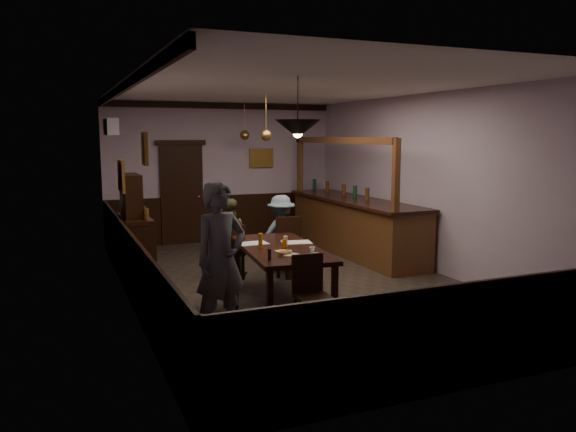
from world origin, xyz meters
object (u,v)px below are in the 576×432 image
person_seated_left (228,237)px  person_seated_right (281,234)px  coffee_cup (312,250)px  sideboard (135,236)px  pendant_brass_far (245,135)px  chair_far_left (232,250)px  chair_far_right (286,243)px  pendant_brass_mid (266,135)px  dining_table (280,252)px  person_standing (221,260)px  soda_can (284,243)px  chair_side (216,269)px  bar_counter (354,224)px  chair_near (310,289)px  pendant_iron (298,129)px

person_seated_left → person_seated_right: size_ratio=0.98×
coffee_cup → sideboard: sideboard is taller
coffee_cup → pendant_brass_far: (0.58, 4.55, 1.50)m
chair_far_left → person_seated_left: size_ratio=0.70×
chair_far_right → pendant_brass_mid: (0.03, 0.98, 1.75)m
dining_table → person_standing: size_ratio=1.28×
chair_far_left → soda_can: (0.34, -1.39, 0.32)m
person_seated_right → chair_side: bearing=43.5°
dining_table → bar_counter: 3.44m
pendant_brass_far → chair_side: bearing=-113.3°
chair_far_right → pendant_brass_far: bearing=-92.9°
dining_table → sideboard: 2.74m
chair_near → pendant_brass_far: size_ratio=1.12×
chair_side → pendant_brass_far: 4.78m
person_standing → chair_far_right: bearing=34.9°
chair_side → person_seated_left: bearing=-5.1°
chair_far_right → dining_table: bearing=65.9°
chair_side → soda_can: (0.98, 0.01, 0.26)m
pendant_brass_far → person_seated_right: bearing=-94.6°
person_seated_left → pendant_brass_mid: 1.98m
chair_far_left → sideboard: size_ratio=0.53×
dining_table → soda_can: bearing=-65.7°
person_seated_right → sideboard: 2.40m
dining_table → sideboard: size_ratio=1.37×
soda_can → chair_side: bearing=-179.1°
dining_table → person_seated_left: 1.61m
person_standing → person_seated_left: bearing=53.7°
chair_far_right → coffee_cup: bearing=80.3°
soda_can → pendant_iron: pendant_iron is taller
soda_can → bar_counter: size_ratio=0.03×
chair_near → coffee_cup: chair_near is taller
person_seated_right → soda_can: bearing=67.8°
dining_table → coffee_cup: coffee_cup is taller
chair_near → pendant_iron: bearing=86.5°
chair_near → bar_counter: bar_counter is taller
soda_can → pendant_brass_mid: (0.58, 2.26, 1.49)m
soda_can → person_standing: bearing=-138.7°
chair_far_left → sideboard: sideboard is taller
person_standing → coffee_cup: size_ratio=22.39×
person_seated_right → pendant_brass_mid: pendant_brass_mid is taller
bar_counter → sideboard: bearing=-177.2°
chair_far_right → pendant_brass_mid: size_ratio=1.23×
bar_counter → dining_table: bearing=-136.8°
chair_side → pendant_brass_mid: 3.27m
soda_can → pendant_brass_far: size_ratio=0.15×
pendant_iron → person_standing: bearing=-162.9°
soda_can → pendant_brass_far: 4.40m
coffee_cup → bar_counter: (2.28, 2.91, -0.22)m
person_seated_left → sideboard: bearing=-6.1°
dining_table → coffee_cup: (0.23, -0.55, 0.11)m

